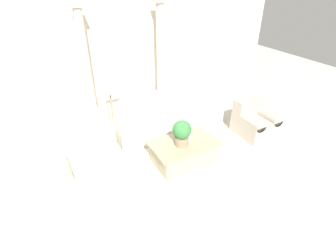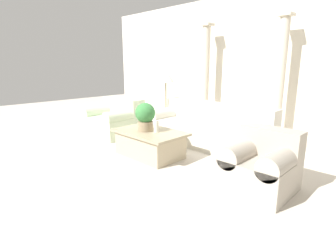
{
  "view_description": "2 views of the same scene",
  "coord_description": "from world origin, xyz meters",
  "px_view_note": "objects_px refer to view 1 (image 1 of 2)",
  "views": [
    {
      "loc": [
        -2.02,
        -3.75,
        3.12
      ],
      "look_at": [
        -0.03,
        -0.07,
        0.62
      ],
      "focal_mm": 28.0,
      "sensor_mm": 36.0,
      "label": 1
    },
    {
      "loc": [
        3.29,
        -3.26,
        1.52
      ],
      "look_at": [
        0.26,
        -0.16,
        0.5
      ],
      "focal_mm": 28.0,
      "sensor_mm": 36.0,
      "label": 2
    }
  ],
  "objects_px": {
    "loveseat": "(87,161)",
    "floor_lamp": "(109,87)",
    "armchair": "(255,119)",
    "potted_plant": "(182,132)",
    "sofa_long": "(166,115)",
    "coffee_table": "(184,152)"
  },
  "relations": [
    {
      "from": "floor_lamp",
      "to": "armchair",
      "type": "xyz_separation_m",
      "value": [
        2.79,
        -1.14,
        -0.88
      ]
    },
    {
      "from": "loveseat",
      "to": "floor_lamp",
      "type": "relative_size",
      "value": 0.8
    },
    {
      "from": "sofa_long",
      "to": "loveseat",
      "type": "relative_size",
      "value": 2.14
    },
    {
      "from": "sofa_long",
      "to": "potted_plant",
      "type": "bearing_deg",
      "value": -106.03
    },
    {
      "from": "potted_plant",
      "to": "loveseat",
      "type": "bearing_deg",
      "value": 163.59
    },
    {
      "from": "armchair",
      "to": "sofa_long",
      "type": "bearing_deg",
      "value": 144.81
    },
    {
      "from": "loveseat",
      "to": "potted_plant",
      "type": "height_order",
      "value": "potted_plant"
    },
    {
      "from": "sofa_long",
      "to": "potted_plant",
      "type": "distance_m",
      "value": 1.4
    },
    {
      "from": "floor_lamp",
      "to": "sofa_long",
      "type": "bearing_deg",
      "value": -0.76
    },
    {
      "from": "potted_plant",
      "to": "armchair",
      "type": "relative_size",
      "value": 0.62
    },
    {
      "from": "loveseat",
      "to": "floor_lamp",
      "type": "xyz_separation_m",
      "value": [
        0.76,
        0.85,
        0.88
      ]
    },
    {
      "from": "armchair",
      "to": "floor_lamp",
      "type": "bearing_deg",
      "value": 157.79
    },
    {
      "from": "coffee_table",
      "to": "armchair",
      "type": "height_order",
      "value": "armchair"
    },
    {
      "from": "coffee_table",
      "to": "floor_lamp",
      "type": "bearing_deg",
      "value": 124.95
    },
    {
      "from": "coffee_table",
      "to": "potted_plant",
      "type": "height_order",
      "value": "potted_plant"
    },
    {
      "from": "loveseat",
      "to": "potted_plant",
      "type": "xyz_separation_m",
      "value": [
        1.59,
        -0.47,
        0.36
      ]
    },
    {
      "from": "coffee_table",
      "to": "armchair",
      "type": "bearing_deg",
      "value": 4.31
    },
    {
      "from": "sofa_long",
      "to": "coffee_table",
      "type": "xyz_separation_m",
      "value": [
        -0.3,
        -1.27,
        -0.09
      ]
    },
    {
      "from": "sofa_long",
      "to": "coffee_table",
      "type": "relative_size",
      "value": 2.02
    },
    {
      "from": "potted_plant",
      "to": "floor_lamp",
      "type": "xyz_separation_m",
      "value": [
        -0.83,
        1.31,
        0.52
      ]
    },
    {
      "from": "coffee_table",
      "to": "floor_lamp",
      "type": "xyz_separation_m",
      "value": [
        -0.9,
        1.28,
        0.99
      ]
    },
    {
      "from": "floor_lamp",
      "to": "armchair",
      "type": "relative_size",
      "value": 1.86
    }
  ]
}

